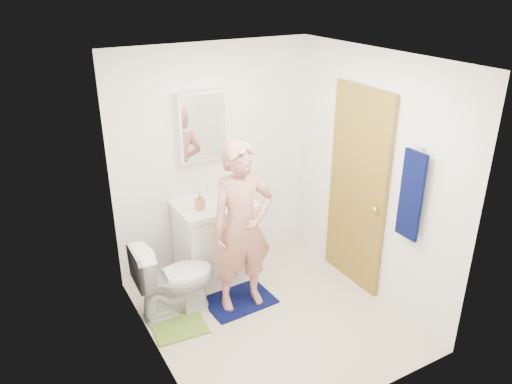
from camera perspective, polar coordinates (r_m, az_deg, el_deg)
floor at (r=4.91m, az=1.81°, el=-13.97°), size 2.20×2.40×0.02m
ceiling at (r=3.92m, az=2.28°, el=15.15°), size 2.20×2.40×0.02m
wall_back at (r=5.27m, az=-4.85°, el=3.78°), size 2.20×0.02×2.40m
wall_front at (r=3.43m, az=12.70°, el=-8.53°), size 2.20×0.02×2.40m
wall_left at (r=3.87m, az=-12.19°, el=-4.48°), size 0.02×2.40×2.40m
wall_right at (r=4.90m, az=13.17°, el=1.65°), size 0.02×2.40×2.40m
vanity_cabinet at (r=5.30m, az=-4.67°, el=-5.60°), size 0.75×0.55×0.80m
countertop at (r=5.11m, az=-4.83°, el=-1.45°), size 0.79×0.59×0.05m
sink_basin at (r=5.10m, az=-4.84°, el=-1.30°), size 0.40×0.40×0.03m
faucet at (r=5.22m, az=-5.70°, el=0.13°), size 0.03×0.03×0.12m
medicine_cabinet at (r=5.02m, az=-6.23°, el=7.53°), size 0.50×0.12×0.70m
mirror_panel at (r=4.97m, az=-5.94°, el=7.36°), size 0.46×0.01×0.66m
door at (r=5.04m, az=11.48°, el=0.29°), size 0.05×0.80×2.05m
door_knob at (r=4.84m, az=13.48°, el=-1.95°), size 0.07×0.07×0.07m
towel at (r=4.46m, az=17.30°, el=-0.39°), size 0.03×0.24×0.80m
towel_hook at (r=4.35m, az=18.34°, el=4.77°), size 0.06×0.02×0.02m
toilet at (r=4.79m, az=-9.28°, el=-9.72°), size 0.76×0.45×0.76m
bath_mat at (r=5.07m, az=-1.92°, el=-12.27°), size 0.67×0.50×0.02m
green_rug at (r=4.81m, az=-8.78°, el=-14.92°), size 0.51×0.44×0.02m
soap_dispenser at (r=4.92m, az=-6.43°, el=-1.08°), size 0.09×0.09×0.18m
toothbrush_cup at (r=5.22m, az=-3.48°, el=0.07°), size 0.16×0.16×0.10m
man at (r=4.59m, az=-1.62°, el=-4.09°), size 0.64×0.45×1.66m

